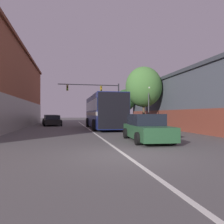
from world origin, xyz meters
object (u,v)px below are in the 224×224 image
(bus, at_px, (104,110))
(traffic_signal_gantry, at_px, (100,94))
(street_tree_near, at_px, (144,87))
(street_tree_far, at_px, (125,100))
(hatchback_foreground, at_px, (146,128))
(parked_car_left_near, at_px, (51,119))
(parked_car_left_mid, at_px, (52,121))
(street_lamp, at_px, (149,103))

(bus, relative_size, traffic_signal_gantry, 1.12)
(traffic_signal_gantry, xyz_separation_m, street_tree_near, (2.88, -10.92, -0.22))
(street_tree_far, bearing_deg, hatchback_foreground, -101.55)
(bus, bearing_deg, hatchback_foreground, -176.29)
(traffic_signal_gantry, bearing_deg, parked_car_left_near, 166.95)
(parked_car_left_mid, xyz_separation_m, street_lamp, (9.52, -8.74, 1.85))
(hatchback_foreground, distance_m, street_tree_near, 11.10)
(street_tree_far, bearing_deg, street_tree_near, -92.73)
(street_tree_near, bearing_deg, traffic_signal_gantry, 104.78)
(traffic_signal_gantry, height_order, street_tree_far, traffic_signal_gantry)
(parked_car_left_mid, bearing_deg, parked_car_left_near, -2.35)
(hatchback_foreground, distance_m, traffic_signal_gantry, 21.21)
(parked_car_left_near, bearing_deg, street_lamp, -141.51)
(hatchback_foreground, bearing_deg, traffic_signal_gantry, 2.22)
(traffic_signal_gantry, bearing_deg, parked_car_left_mid, -151.02)
(bus, relative_size, street_tree_far, 2.04)
(parked_car_left_near, xyz_separation_m, traffic_signal_gantry, (7.16, -1.66, 3.82))
(traffic_signal_gantry, xyz_separation_m, street_tree_far, (3.31, -1.90, -1.06))
(traffic_signal_gantry, distance_m, street_tree_far, 3.96)
(parked_car_left_mid, height_order, street_tree_far, street_tree_far)
(hatchback_foreground, distance_m, street_tree_far, 19.54)
(hatchback_foreground, bearing_deg, parked_car_left_near, 20.10)
(bus, relative_size, parked_car_left_mid, 2.08)
(traffic_signal_gantry, xyz_separation_m, street_lamp, (2.82, -12.45, -1.98))
(bus, distance_m, parked_car_left_mid, 8.81)
(parked_car_left_near, distance_m, parked_car_left_mid, 5.39)
(street_lamp, bearing_deg, hatchback_foreground, -111.93)
(bus, height_order, street_tree_near, street_tree_near)
(street_lamp, height_order, street_tree_near, street_tree_near)
(street_tree_near, bearing_deg, parked_car_left_mid, 143.00)
(traffic_signal_gantry, relative_size, street_tree_near, 1.43)
(parked_car_left_near, distance_m, street_tree_near, 16.49)
(hatchback_foreground, relative_size, street_tree_far, 0.95)
(hatchback_foreground, xyz_separation_m, traffic_signal_gantry, (0.56, 20.86, 3.77))
(parked_car_left_near, relative_size, street_lamp, 1.00)
(bus, height_order, traffic_signal_gantry, traffic_signal_gantry)
(hatchback_foreground, xyz_separation_m, street_tree_near, (3.44, 9.94, 3.55))
(bus, distance_m, street_tree_near, 4.79)
(hatchback_foreground, relative_size, traffic_signal_gantry, 0.52)
(traffic_signal_gantry, relative_size, street_tree_far, 1.82)
(hatchback_foreground, relative_size, street_lamp, 1.14)
(street_tree_far, bearing_deg, parked_car_left_near, 161.21)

